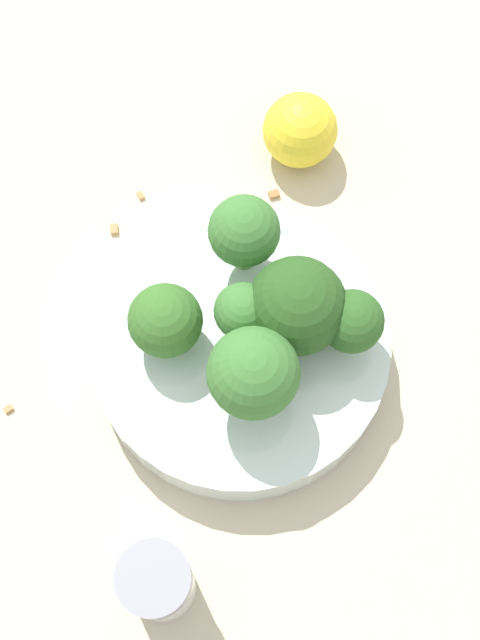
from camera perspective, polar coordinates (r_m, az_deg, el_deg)
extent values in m
plane|color=beige|center=(0.55, 0.00, -2.42)|extent=(3.00, 3.00, 0.00)
cylinder|color=silver|center=(0.54, 0.00, -1.86)|extent=(0.18, 0.18, 0.03)
cylinder|color=#7A9E5B|center=(0.50, 0.82, -4.26)|extent=(0.03, 0.03, 0.03)
sphere|color=#3D7533|center=(0.47, 0.86, -3.41)|extent=(0.05, 0.05, 0.05)
cylinder|color=#7A9E5B|center=(0.51, -4.66, -0.70)|extent=(0.02, 0.02, 0.02)
sphere|color=#386B28|center=(0.50, -4.81, -0.03)|extent=(0.04, 0.04, 0.04)
cylinder|color=#84AD66|center=(0.53, 0.25, 4.59)|extent=(0.02, 0.02, 0.03)
sphere|color=#3D7533|center=(0.50, 0.26, 5.72)|extent=(0.04, 0.04, 0.04)
cylinder|color=#7A9E5B|center=(0.51, 0.54, -0.33)|extent=(0.03, 0.03, 0.03)
sphere|color=#3D7533|center=(0.49, 0.56, 0.46)|extent=(0.03, 0.03, 0.03)
cylinder|color=#7A9E5B|center=(0.51, 3.51, -0.01)|extent=(0.02, 0.02, 0.02)
sphere|color=#28511E|center=(0.49, 3.66, 0.90)|extent=(0.06, 0.06, 0.06)
cylinder|color=#8EB770|center=(0.51, 6.95, -0.78)|extent=(0.02, 0.02, 0.02)
sphere|color=#2D5B23|center=(0.50, 7.18, -0.08)|extent=(0.04, 0.04, 0.04)
cylinder|color=silver|center=(0.50, -5.28, -16.46)|extent=(0.04, 0.04, 0.06)
cylinder|color=gray|center=(0.46, -5.68, -16.13)|extent=(0.04, 0.04, 0.02)
sphere|color=yellow|center=(0.60, 3.86, 12.03)|extent=(0.05, 0.05, 0.05)
cube|color=#AD7F4C|center=(0.60, -6.39, 7.98)|extent=(0.01, 0.01, 0.01)
cube|color=#AD7F4C|center=(0.56, -14.63, -5.50)|extent=(0.01, 0.01, 0.01)
cube|color=#AD7F4C|center=(0.59, -8.08, 5.85)|extent=(0.01, 0.01, 0.01)
cube|color=olive|center=(0.59, 2.19, 8.12)|extent=(0.01, 0.01, 0.01)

